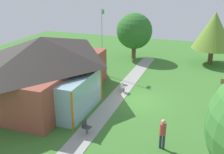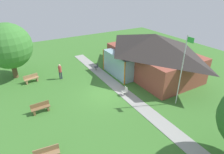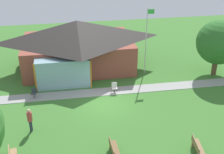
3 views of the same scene
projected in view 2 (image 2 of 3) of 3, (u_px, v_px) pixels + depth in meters
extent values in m
plane|color=#3D752D|center=(106.00, 94.00, 18.06)|extent=(44.00, 44.00, 0.00)
cube|color=brown|center=(152.00, 62.00, 21.76)|extent=(10.11, 6.33, 2.81)
pyramid|color=#2D2826|center=(154.00, 42.00, 20.72)|extent=(11.11, 7.33, 1.82)
cube|color=#8CB2BF|center=(118.00, 65.00, 21.28)|extent=(4.55, 1.20, 2.53)
cylinder|color=orange|center=(104.00, 60.00, 22.76)|extent=(0.12, 0.12, 2.53)
cylinder|color=orange|center=(125.00, 74.00, 19.26)|extent=(0.12, 0.12, 2.53)
cube|color=#999993|center=(121.00, 90.00, 18.82)|extent=(22.85, 1.46, 0.03)
cylinder|color=silver|center=(181.00, 72.00, 15.34)|extent=(0.08, 0.08, 6.15)
cube|color=green|center=(191.00, 40.00, 13.89)|extent=(0.60, 0.02, 0.40)
cube|color=olive|center=(47.00, 154.00, 11.22)|extent=(0.63, 1.54, 0.06)
cube|color=olive|center=(57.00, 154.00, 11.52)|extent=(0.42, 0.21, 0.39)
cube|color=olive|center=(46.00, 149.00, 11.28)|extent=(0.26, 1.49, 0.36)
cube|color=brown|center=(41.00, 108.00, 15.38)|extent=(0.49, 1.51, 0.06)
cube|color=brown|center=(48.00, 108.00, 15.76)|extent=(0.41, 0.17, 0.39)
cube|color=brown|center=(34.00, 113.00, 15.23)|extent=(0.41, 0.17, 0.39)
cube|color=brown|center=(40.00, 104.00, 15.43)|extent=(0.11, 1.50, 0.36)
cube|color=#9E7A51|center=(31.00, 79.00, 20.05)|extent=(0.66, 1.55, 0.06)
cube|color=#9E7A51|center=(37.00, 79.00, 20.48)|extent=(0.42, 0.22, 0.39)
cube|color=#9E7A51|center=(27.00, 82.00, 19.86)|extent=(0.42, 0.22, 0.39)
cube|color=#9E7A51|center=(30.00, 76.00, 20.09)|extent=(0.29, 1.49, 0.36)
cube|color=beige|center=(124.00, 91.00, 17.71)|extent=(0.47, 0.47, 0.04)
cube|color=beige|center=(126.00, 89.00, 17.69)|extent=(0.44, 0.07, 0.40)
cylinder|color=#4C4C51|center=(124.00, 94.00, 17.81)|extent=(0.10, 0.10, 0.42)
cylinder|color=#4C4C51|center=(124.00, 95.00, 17.90)|extent=(0.36, 0.36, 0.02)
cube|color=#33383D|center=(96.00, 67.00, 22.81)|extent=(0.52, 0.52, 0.04)
cube|color=#33383D|center=(97.00, 65.00, 22.77)|extent=(0.44, 0.13, 0.40)
cylinder|color=#4C4C51|center=(96.00, 69.00, 22.91)|extent=(0.10, 0.10, 0.42)
cylinder|color=#4C4C51|center=(96.00, 70.00, 23.00)|extent=(0.36, 0.36, 0.02)
cylinder|color=#2D3347|center=(62.00, 75.00, 20.81)|extent=(0.14, 0.14, 0.85)
cylinder|color=#2D3347|center=(60.00, 76.00, 20.76)|extent=(0.14, 0.14, 0.85)
cylinder|color=#BF3F3F|center=(60.00, 69.00, 20.44)|extent=(0.34, 0.34, 0.65)
sphere|color=#D8AD8C|center=(59.00, 65.00, 20.24)|extent=(0.24, 0.24, 0.24)
cylinder|color=brown|center=(14.00, 70.00, 20.92)|extent=(0.52, 0.52, 1.85)
sphere|color=#3D7F33|center=(8.00, 46.00, 19.70)|extent=(4.78, 4.78, 4.78)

